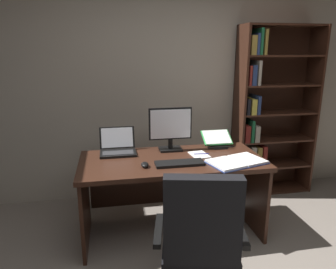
{
  "coord_description": "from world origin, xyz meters",
  "views": [
    {
      "loc": [
        -0.75,
        -1.42,
        1.7
      ],
      "look_at": [
        -0.27,
        1.15,
        0.99
      ],
      "focal_mm": 33.42,
      "sensor_mm": 36.0,
      "label": 1
    }
  ],
  "objects_px": {
    "desk": "(170,176)",
    "open_binder": "(237,162)",
    "laptop": "(118,148)",
    "notepad": "(199,155)",
    "computer_mouse": "(145,165)",
    "monitor": "(170,130)",
    "bookshelf": "(266,117)",
    "office_chair": "(200,250)",
    "pen": "(201,154)",
    "keyboard": "(180,163)",
    "reading_stand_with_book": "(217,139)"
  },
  "relations": [
    {
      "from": "desk",
      "to": "open_binder",
      "type": "xyz_separation_m",
      "value": [
        0.53,
        -0.28,
        0.21
      ]
    },
    {
      "from": "desk",
      "to": "open_binder",
      "type": "distance_m",
      "value": 0.64
    },
    {
      "from": "desk",
      "to": "laptop",
      "type": "xyz_separation_m",
      "value": [
        -0.48,
        0.18,
        0.25
      ]
    },
    {
      "from": "notepad",
      "to": "computer_mouse",
      "type": "bearing_deg",
      "value": -159.09
    },
    {
      "from": "monitor",
      "to": "open_binder",
      "type": "distance_m",
      "value": 0.71
    },
    {
      "from": "open_binder",
      "to": "notepad",
      "type": "relative_size",
      "value": 2.66
    },
    {
      "from": "bookshelf",
      "to": "computer_mouse",
      "type": "relative_size",
      "value": 18.97
    },
    {
      "from": "office_chair",
      "to": "notepad",
      "type": "relative_size",
      "value": 4.71
    },
    {
      "from": "pen",
      "to": "bookshelf",
      "type": "bearing_deg",
      "value": 34.14
    },
    {
      "from": "bookshelf",
      "to": "keyboard",
      "type": "bearing_deg",
      "value": -144.88
    },
    {
      "from": "reading_stand_with_book",
      "to": "pen",
      "type": "distance_m",
      "value": 0.36
    },
    {
      "from": "pen",
      "to": "laptop",
      "type": "bearing_deg",
      "value": 164.34
    },
    {
      "from": "desk",
      "to": "monitor",
      "type": "distance_m",
      "value": 0.45
    },
    {
      "from": "monitor",
      "to": "pen",
      "type": "height_order",
      "value": "monitor"
    },
    {
      "from": "office_chair",
      "to": "pen",
      "type": "xyz_separation_m",
      "value": [
        0.28,
        0.94,
        0.34
      ]
    },
    {
      "from": "office_chair",
      "to": "notepad",
      "type": "bearing_deg",
      "value": 86.8
    },
    {
      "from": "desk",
      "to": "office_chair",
      "type": "relative_size",
      "value": 1.67
    },
    {
      "from": "keyboard",
      "to": "reading_stand_with_book",
      "type": "distance_m",
      "value": 0.68
    },
    {
      "from": "laptop",
      "to": "notepad",
      "type": "bearing_deg",
      "value": -16.05
    },
    {
      "from": "laptop",
      "to": "reading_stand_with_book",
      "type": "bearing_deg",
      "value": 2.6
    },
    {
      "from": "desk",
      "to": "office_chair",
      "type": "xyz_separation_m",
      "value": [
        0.01,
        -0.97,
        -0.13
      ]
    },
    {
      "from": "monitor",
      "to": "pen",
      "type": "bearing_deg",
      "value": -39.59
    },
    {
      "from": "bookshelf",
      "to": "open_binder",
      "type": "xyz_separation_m",
      "value": [
        -0.75,
        -0.93,
        -0.18
      ]
    },
    {
      "from": "bookshelf",
      "to": "laptop",
      "type": "xyz_separation_m",
      "value": [
        -1.76,
        -0.46,
        -0.14
      ]
    },
    {
      "from": "monitor",
      "to": "computer_mouse",
      "type": "xyz_separation_m",
      "value": [
        -0.3,
        -0.42,
        -0.19
      ]
    },
    {
      "from": "laptop",
      "to": "computer_mouse",
      "type": "distance_m",
      "value": 0.47
    },
    {
      "from": "desk",
      "to": "office_chair",
      "type": "distance_m",
      "value": 0.98
    },
    {
      "from": "open_binder",
      "to": "pen",
      "type": "xyz_separation_m",
      "value": [
        -0.24,
        0.25,
        0.0
      ]
    },
    {
      "from": "bookshelf",
      "to": "open_binder",
      "type": "bearing_deg",
      "value": -128.93
    },
    {
      "from": "reading_stand_with_book",
      "to": "open_binder",
      "type": "height_order",
      "value": "reading_stand_with_book"
    },
    {
      "from": "monitor",
      "to": "reading_stand_with_book",
      "type": "relative_size",
      "value": 1.43
    },
    {
      "from": "desk",
      "to": "open_binder",
      "type": "height_order",
      "value": "open_binder"
    },
    {
      "from": "desk",
      "to": "computer_mouse",
      "type": "distance_m",
      "value": 0.42
    },
    {
      "from": "computer_mouse",
      "to": "pen",
      "type": "height_order",
      "value": "computer_mouse"
    },
    {
      "from": "laptop",
      "to": "pen",
      "type": "relative_size",
      "value": 2.4
    },
    {
      "from": "office_chair",
      "to": "laptop",
      "type": "distance_m",
      "value": 1.31
    },
    {
      "from": "bookshelf",
      "to": "laptop",
      "type": "bearing_deg",
      "value": -165.4
    },
    {
      "from": "computer_mouse",
      "to": "open_binder",
      "type": "distance_m",
      "value": 0.8
    },
    {
      "from": "office_chair",
      "to": "reading_stand_with_book",
      "type": "height_order",
      "value": "office_chair"
    },
    {
      "from": "notepad",
      "to": "pen",
      "type": "xyz_separation_m",
      "value": [
        0.02,
        0.0,
        0.01
      ]
    },
    {
      "from": "notepad",
      "to": "monitor",
      "type": "bearing_deg",
      "value": 138.1
    },
    {
      "from": "pen",
      "to": "office_chair",
      "type": "bearing_deg",
      "value": -106.48
    },
    {
      "from": "office_chair",
      "to": "laptop",
      "type": "xyz_separation_m",
      "value": [
        -0.49,
        1.15,
        0.38
      ]
    },
    {
      "from": "desk",
      "to": "keyboard",
      "type": "xyz_separation_m",
      "value": [
        0.04,
        -0.23,
        0.21
      ]
    },
    {
      "from": "monitor",
      "to": "pen",
      "type": "distance_m",
      "value": 0.38
    },
    {
      "from": "keyboard",
      "to": "computer_mouse",
      "type": "xyz_separation_m",
      "value": [
        -0.3,
        0.0,
        0.01
      ]
    },
    {
      "from": "keyboard",
      "to": "pen",
      "type": "relative_size",
      "value": 3.0
    },
    {
      "from": "monitor",
      "to": "computer_mouse",
      "type": "relative_size",
      "value": 4.05
    },
    {
      "from": "monitor",
      "to": "open_binder",
      "type": "xyz_separation_m",
      "value": [
        0.5,
        -0.47,
        -0.2
      ]
    },
    {
      "from": "bookshelf",
      "to": "computer_mouse",
      "type": "bearing_deg",
      "value": -150.45
    }
  ]
}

